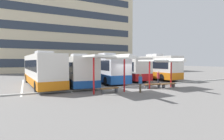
# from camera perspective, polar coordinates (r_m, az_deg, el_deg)

# --- Properties ---
(ground_plane) EXTENTS (160.00, 160.00, 0.00)m
(ground_plane) POSITION_cam_1_polar(r_m,az_deg,el_deg) (17.65, 6.76, -6.00)
(ground_plane) COLOR slate
(terminal_building) EXTENTS (38.64, 11.16, 23.88)m
(terminal_building) POSITION_cam_1_polar(r_m,az_deg,el_deg) (51.59, -15.64, 11.50)
(terminal_building) COLOR beige
(terminal_building) RESTS_ON ground
(coach_bus_0) EXTENTS (3.46, 11.88, 3.74)m
(coach_bus_0) POSITION_cam_1_polar(r_m,az_deg,el_deg) (20.79, -21.84, -0.03)
(coach_bus_0) COLOR silver
(coach_bus_0) RESTS_ON ground
(coach_bus_1) EXTENTS (3.54, 11.56, 3.52)m
(coach_bus_1) POSITION_cam_1_polar(r_m,az_deg,el_deg) (21.28, -11.42, -0.11)
(coach_bus_1) COLOR silver
(coach_bus_1) RESTS_ON ground
(coach_bus_2) EXTENTS (2.97, 11.31, 3.73)m
(coach_bus_2) POSITION_cam_1_polar(r_m,az_deg,el_deg) (23.52, -2.99, 0.41)
(coach_bus_2) COLOR silver
(coach_bus_2) RESTS_ON ground
(coach_bus_3) EXTENTS (3.06, 11.40, 3.53)m
(coach_bus_3) POSITION_cam_1_polar(r_m,az_deg,el_deg) (26.73, 3.70, 0.48)
(coach_bus_3) COLOR silver
(coach_bus_3) RESTS_ON ground
(coach_bus_4) EXTENTS (3.46, 11.24, 3.80)m
(coach_bus_4) POSITION_cam_1_polar(r_m,az_deg,el_deg) (28.14, 11.71, 0.83)
(coach_bus_4) COLOR silver
(coach_bus_4) RESTS_ON ground
(lane_stripe_0) EXTENTS (0.16, 14.00, 0.01)m
(lane_stripe_0) POSITION_cam_1_polar(r_m,az_deg,el_deg) (22.08, -27.09, -4.50)
(lane_stripe_0) COLOR white
(lane_stripe_0) RESTS_ON ground
(lane_stripe_1) EXTENTS (0.16, 14.00, 0.01)m
(lane_stripe_1) POSITION_cam_1_polar(r_m,az_deg,el_deg) (22.37, -16.89, -4.23)
(lane_stripe_1) COLOR white
(lane_stripe_1) RESTS_ON ground
(lane_stripe_2) EXTENTS (0.16, 14.00, 0.01)m
(lane_stripe_2) POSITION_cam_1_polar(r_m,az_deg,el_deg) (23.33, -7.26, -3.84)
(lane_stripe_2) COLOR white
(lane_stripe_2) RESTS_ON ground
(lane_stripe_3) EXTENTS (0.16, 14.00, 0.01)m
(lane_stripe_3) POSITION_cam_1_polar(r_m,az_deg,el_deg) (24.89, 1.38, -3.40)
(lane_stripe_3) COLOR white
(lane_stripe_3) RESTS_ON ground
(lane_stripe_4) EXTENTS (0.16, 14.00, 0.01)m
(lane_stripe_4) POSITION_cam_1_polar(r_m,az_deg,el_deg) (26.95, 8.85, -2.96)
(lane_stripe_4) COLOR white
(lane_stripe_4) RESTS_ON ground
(lane_stripe_5) EXTENTS (0.16, 14.00, 0.01)m
(lane_stripe_5) POSITION_cam_1_polar(r_m,az_deg,el_deg) (29.39, 15.17, -2.54)
(lane_stripe_5) COLOR white
(lane_stripe_5) RESTS_ON ground
(waiting_shelter_0) EXTENTS (3.89, 4.89, 3.22)m
(waiting_shelter_0) POSITION_cam_1_polar(r_m,az_deg,el_deg) (14.65, -0.30, 3.97)
(waiting_shelter_0) COLOR red
(waiting_shelter_0) RESTS_ON ground
(bench_0) EXTENTS (1.66, 0.48, 0.45)m
(bench_0) POSITION_cam_1_polar(r_m,az_deg,el_deg) (15.15, -0.88, -6.16)
(bench_0) COLOR brown
(bench_0) RESTS_ON ground
(waiting_shelter_1) EXTENTS (3.83, 4.22, 2.96)m
(waiting_shelter_1) POSITION_cam_1_polar(r_m,az_deg,el_deg) (18.24, 16.13, 2.81)
(waiting_shelter_1) COLOR red
(waiting_shelter_1) RESTS_ON ground
(bench_1) EXTENTS (1.73, 0.63, 0.45)m
(bench_1) POSITION_cam_1_polar(r_m,az_deg,el_deg) (18.06, 13.17, -4.77)
(bench_1) COLOR brown
(bench_1) RESTS_ON ground
(bench_2) EXTENTS (1.74, 0.52, 0.45)m
(bench_2) POSITION_cam_1_polar(r_m,az_deg,el_deg) (19.05, 17.91, -4.44)
(bench_2) COLOR brown
(bench_2) RESTS_ON ground
(platform_kerb) EXTENTS (44.00, 0.24, 0.12)m
(platform_kerb) POSITION_cam_1_polar(r_m,az_deg,el_deg) (18.58, 4.85, -5.36)
(platform_kerb) COLOR #ADADA8
(platform_kerb) RESTS_ON ground
(waiting_passenger_0) EXTENTS (0.38, 0.51, 1.60)m
(waiting_passenger_0) POSITION_cam_1_polar(r_m,az_deg,el_deg) (15.38, 9.20, -3.86)
(waiting_passenger_0) COLOR brown
(waiting_passenger_0) RESTS_ON ground
(waiting_passenger_1) EXTENTS (0.44, 0.51, 1.62)m
(waiting_passenger_1) POSITION_cam_1_polar(r_m,az_deg,el_deg) (20.26, 14.80, -2.28)
(waiting_passenger_1) COLOR black
(waiting_passenger_1) RESTS_ON ground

